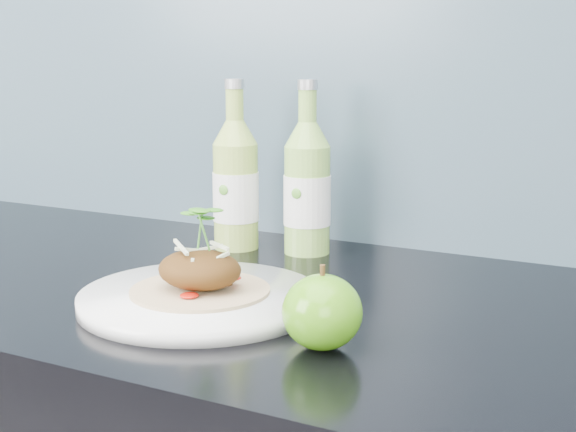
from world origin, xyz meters
name	(u,v)px	position (x,y,z in m)	size (l,w,h in m)	color
subway_backsplash	(358,4)	(0.00, 1.99, 1.25)	(4.00, 0.02, 0.70)	#739CB5
dinner_plate	(200,299)	(-0.02, 1.61, 0.91)	(0.31, 0.31, 0.02)	white
pork_taco	(200,267)	(-0.02, 1.61, 0.94)	(0.16, 0.16, 0.10)	tan
green_apple	(322,312)	(0.16, 1.55, 0.94)	(0.10, 0.10, 0.08)	#2E7F0D
cider_bottle_left	(236,185)	(-0.13, 1.86, 0.99)	(0.08, 0.08, 0.24)	#A0C150
cider_bottle_right	(307,188)	(-0.03, 1.89, 0.99)	(0.07, 0.07, 0.24)	#8CC251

